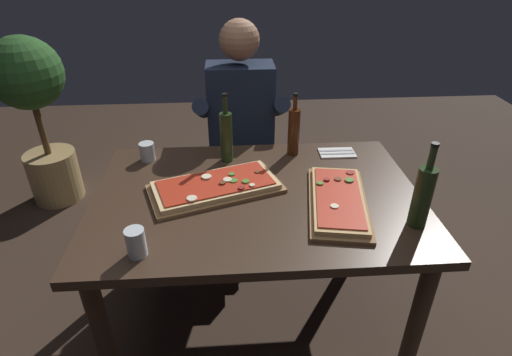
{
  "coord_description": "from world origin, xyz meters",
  "views": [
    {
      "loc": [
        -0.11,
        -1.48,
        1.69
      ],
      "look_at": [
        0.0,
        0.05,
        0.79
      ],
      "focal_mm": 28.74,
      "sensor_mm": 36.0,
      "label": 1
    }
  ],
  "objects_px": {
    "wine_bottle_dark": "(226,136)",
    "vinegar_bottle_green": "(294,131)",
    "potted_plant_corner": "(35,107)",
    "tumbler_near_camera": "(147,153)",
    "seated_diner": "(241,126)",
    "tumbler_far_side": "(136,244)",
    "pizza_rectangular_left": "(338,200)",
    "dining_table": "(257,212)",
    "diner_chair": "(241,155)",
    "pizza_rectangular_front": "(216,186)",
    "oil_bottle_amber": "(423,195)"
  },
  "relations": [
    {
      "from": "tumbler_far_side",
      "to": "diner_chair",
      "type": "distance_m",
      "value": 1.32
    },
    {
      "from": "pizza_rectangular_front",
      "to": "oil_bottle_amber",
      "type": "relative_size",
      "value": 1.79
    },
    {
      "from": "vinegar_bottle_green",
      "to": "tumbler_near_camera",
      "type": "height_order",
      "value": "vinegar_bottle_green"
    },
    {
      "from": "wine_bottle_dark",
      "to": "tumbler_far_side",
      "type": "relative_size",
      "value": 3.21
    },
    {
      "from": "wine_bottle_dark",
      "to": "tumbler_near_camera",
      "type": "relative_size",
      "value": 3.81
    },
    {
      "from": "dining_table",
      "to": "wine_bottle_dark",
      "type": "height_order",
      "value": "wine_bottle_dark"
    },
    {
      "from": "wine_bottle_dark",
      "to": "diner_chair",
      "type": "relative_size",
      "value": 0.39
    },
    {
      "from": "tumbler_near_camera",
      "to": "potted_plant_corner",
      "type": "xyz_separation_m",
      "value": [
        -0.88,
        0.86,
        -0.07
      ]
    },
    {
      "from": "dining_table",
      "to": "pizza_rectangular_left",
      "type": "relative_size",
      "value": 2.52
    },
    {
      "from": "wine_bottle_dark",
      "to": "vinegar_bottle_green",
      "type": "bearing_deg",
      "value": 7.88
    },
    {
      "from": "pizza_rectangular_left",
      "to": "wine_bottle_dark",
      "type": "relative_size",
      "value": 1.62
    },
    {
      "from": "pizza_rectangular_front",
      "to": "wine_bottle_dark",
      "type": "bearing_deg",
      "value": 79.56
    },
    {
      "from": "oil_bottle_amber",
      "to": "vinegar_bottle_green",
      "type": "xyz_separation_m",
      "value": [
        -0.39,
        0.62,
        -0.01
      ]
    },
    {
      "from": "potted_plant_corner",
      "to": "pizza_rectangular_left",
      "type": "bearing_deg",
      "value": -37.16
    },
    {
      "from": "vinegar_bottle_green",
      "to": "seated_diner",
      "type": "bearing_deg",
      "value": 124.01
    },
    {
      "from": "wine_bottle_dark",
      "to": "tumbler_far_side",
      "type": "distance_m",
      "value": 0.76
    },
    {
      "from": "tumbler_far_side",
      "to": "pizza_rectangular_front",
      "type": "bearing_deg",
      "value": 56.64
    },
    {
      "from": "pizza_rectangular_front",
      "to": "vinegar_bottle_green",
      "type": "bearing_deg",
      "value": 40.21
    },
    {
      "from": "oil_bottle_amber",
      "to": "diner_chair",
      "type": "bearing_deg",
      "value": 119.68
    },
    {
      "from": "potted_plant_corner",
      "to": "diner_chair",
      "type": "bearing_deg",
      "value": -14.62
    },
    {
      "from": "pizza_rectangular_left",
      "to": "tumbler_near_camera",
      "type": "bearing_deg",
      "value": 151.91
    },
    {
      "from": "pizza_rectangular_front",
      "to": "tumbler_far_side",
      "type": "bearing_deg",
      "value": -123.36
    },
    {
      "from": "oil_bottle_amber",
      "to": "seated_diner",
      "type": "xyz_separation_m",
      "value": [
        -0.63,
        0.99,
        -0.13
      ]
    },
    {
      "from": "vinegar_bottle_green",
      "to": "diner_chair",
      "type": "height_order",
      "value": "vinegar_bottle_green"
    },
    {
      "from": "dining_table",
      "to": "oil_bottle_amber",
      "type": "distance_m",
      "value": 0.69
    },
    {
      "from": "oil_bottle_amber",
      "to": "tumbler_far_side",
      "type": "xyz_separation_m",
      "value": [
        -1.04,
        -0.1,
        -0.09
      ]
    },
    {
      "from": "pizza_rectangular_front",
      "to": "tumbler_near_camera",
      "type": "bearing_deg",
      "value": 137.54
    },
    {
      "from": "tumbler_far_side",
      "to": "seated_diner",
      "type": "xyz_separation_m",
      "value": [
        0.4,
        1.1,
        -0.04
      ]
    },
    {
      "from": "tumbler_near_camera",
      "to": "seated_diner",
      "type": "distance_m",
      "value": 0.61
    },
    {
      "from": "tumbler_near_camera",
      "to": "diner_chair",
      "type": "relative_size",
      "value": 0.1
    },
    {
      "from": "diner_chair",
      "to": "wine_bottle_dark",
      "type": "bearing_deg",
      "value": -99.12
    },
    {
      "from": "pizza_rectangular_front",
      "to": "vinegar_bottle_green",
      "type": "relative_size",
      "value": 1.94
    },
    {
      "from": "dining_table",
      "to": "seated_diner",
      "type": "height_order",
      "value": "seated_diner"
    },
    {
      "from": "dining_table",
      "to": "potted_plant_corner",
      "type": "height_order",
      "value": "potted_plant_corner"
    },
    {
      "from": "pizza_rectangular_front",
      "to": "seated_diner",
      "type": "relative_size",
      "value": 0.47
    },
    {
      "from": "pizza_rectangular_front",
      "to": "seated_diner",
      "type": "bearing_deg",
      "value": 78.81
    },
    {
      "from": "vinegar_bottle_green",
      "to": "potted_plant_corner",
      "type": "height_order",
      "value": "potted_plant_corner"
    },
    {
      "from": "wine_bottle_dark",
      "to": "potted_plant_corner",
      "type": "height_order",
      "value": "potted_plant_corner"
    },
    {
      "from": "pizza_rectangular_left",
      "to": "vinegar_bottle_green",
      "type": "distance_m",
      "value": 0.49
    },
    {
      "from": "dining_table",
      "to": "potted_plant_corner",
      "type": "bearing_deg",
      "value": 139.14
    },
    {
      "from": "pizza_rectangular_left",
      "to": "potted_plant_corner",
      "type": "height_order",
      "value": "potted_plant_corner"
    },
    {
      "from": "pizza_rectangular_left",
      "to": "tumbler_far_side",
      "type": "relative_size",
      "value": 5.22
    },
    {
      "from": "pizza_rectangular_front",
      "to": "tumbler_near_camera",
      "type": "xyz_separation_m",
      "value": [
        -0.34,
        0.31,
        0.02
      ]
    },
    {
      "from": "oil_bottle_amber",
      "to": "vinegar_bottle_green",
      "type": "distance_m",
      "value": 0.73
    },
    {
      "from": "wine_bottle_dark",
      "to": "vinegar_bottle_green",
      "type": "height_order",
      "value": "wine_bottle_dark"
    },
    {
      "from": "tumbler_near_camera",
      "to": "pizza_rectangular_left",
      "type": "bearing_deg",
      "value": -28.09
    },
    {
      "from": "oil_bottle_amber",
      "to": "seated_diner",
      "type": "relative_size",
      "value": 0.26
    },
    {
      "from": "vinegar_bottle_green",
      "to": "tumbler_near_camera",
      "type": "xyz_separation_m",
      "value": [
        -0.73,
        -0.02,
        -0.09
      ]
    },
    {
      "from": "pizza_rectangular_left",
      "to": "seated_diner",
      "type": "relative_size",
      "value": 0.42
    },
    {
      "from": "dining_table",
      "to": "oil_bottle_amber",
      "type": "height_order",
      "value": "oil_bottle_amber"
    }
  ]
}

